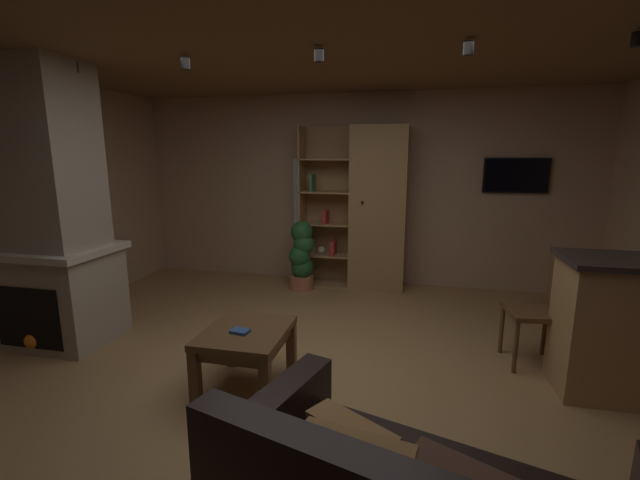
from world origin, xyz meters
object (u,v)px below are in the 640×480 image
at_px(wall_mounted_tv, 516,175).
at_px(potted_floor_plant, 302,256).
at_px(stone_fireplace, 50,222).
at_px(table_book_0, 240,331).
at_px(coffee_table, 246,341).
at_px(bookshelf_cabinet, 371,210).
at_px(dining_chair, 545,304).

bearing_deg(wall_mounted_tv, potted_floor_plant, -169.00).
bearing_deg(stone_fireplace, potted_floor_plant, 47.65).
bearing_deg(stone_fireplace, table_book_0, -13.56).
bearing_deg(potted_floor_plant, coffee_table, -84.68).
xyz_separation_m(stone_fireplace, wall_mounted_tv, (4.42, 2.50, 0.35)).
distance_m(coffee_table, potted_floor_plant, 2.43).
height_order(stone_fireplace, coffee_table, stone_fireplace).
xyz_separation_m(potted_floor_plant, wall_mounted_tv, (2.61, 0.51, 1.03)).
bearing_deg(table_book_0, bookshelf_cabinet, 76.97).
bearing_deg(potted_floor_plant, bookshelf_cabinet, 19.13).
relative_size(stone_fireplace, wall_mounted_tv, 3.32).
bearing_deg(bookshelf_cabinet, dining_chair, -47.98).
relative_size(table_book_0, potted_floor_plant, 0.14).
distance_m(stone_fireplace, bookshelf_cabinet, 3.52).
bearing_deg(dining_chair, potted_floor_plant, 148.64).
distance_m(coffee_table, table_book_0, 0.12).
height_order(bookshelf_cabinet, dining_chair, bookshelf_cabinet).
height_order(bookshelf_cabinet, potted_floor_plant, bookshelf_cabinet).
bearing_deg(bookshelf_cabinet, potted_floor_plant, -160.87).
height_order(coffee_table, potted_floor_plant, potted_floor_plant).
bearing_deg(potted_floor_plant, wall_mounted_tv, 11.00).
distance_m(table_book_0, potted_floor_plant, 2.49).
height_order(table_book_0, wall_mounted_tv, wall_mounted_tv).
height_order(bookshelf_cabinet, wall_mounted_tv, bookshelf_cabinet).
xyz_separation_m(bookshelf_cabinet, coffee_table, (-0.63, -2.71, -0.65)).
distance_m(coffee_table, wall_mounted_tv, 3.93).
bearing_deg(wall_mounted_tv, stone_fireplace, -150.51).
relative_size(bookshelf_cabinet, coffee_table, 3.04).
bearing_deg(table_book_0, coffee_table, 77.45).
height_order(potted_floor_plant, wall_mounted_tv, wall_mounted_tv).
bearing_deg(stone_fireplace, coffee_table, -11.68).
relative_size(coffee_table, dining_chair, 0.75).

